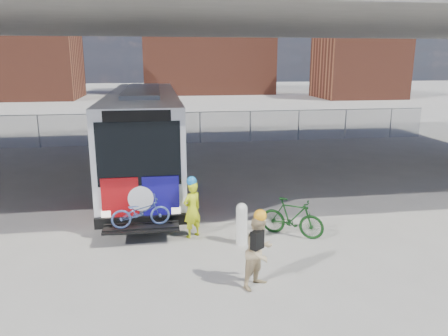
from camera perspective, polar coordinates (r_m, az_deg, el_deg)
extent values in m
plane|color=#9E9991|center=(14.19, -2.28, -5.77)|extent=(160.00, 160.00, 0.00)
cube|color=silver|center=(17.88, -10.36, 4.62)|extent=(2.55, 12.00, 3.20)
cube|color=black|center=(18.29, -10.41, 6.85)|extent=(2.61, 11.00, 1.28)
cube|color=black|center=(11.96, -11.08, 1.84)|extent=(2.24, 0.12, 1.76)
cube|color=black|center=(11.80, -11.31, 6.71)|extent=(1.78, 0.12, 0.30)
cube|color=black|center=(12.40, -10.68, -6.79)|extent=(2.55, 0.20, 0.30)
cube|color=#A00C10|center=(12.25, -13.39, -3.98)|extent=(1.00, 0.08, 1.20)
cube|color=navy|center=(12.20, -8.23, -3.80)|extent=(1.00, 0.08, 1.20)
cylinder|color=silver|center=(12.19, -10.82, -3.92)|extent=(0.70, 0.06, 0.70)
cube|color=gray|center=(17.69, -10.60, 9.96)|extent=(1.28, 7.20, 0.14)
cube|color=black|center=(11.93, -10.75, -7.64)|extent=(2.00, 0.70, 0.06)
cylinder|color=black|center=(14.03, -15.23, -4.36)|extent=(0.30, 1.00, 1.00)
cylinder|color=black|center=(13.94, -5.75, -4.03)|extent=(0.30, 1.00, 1.00)
cylinder|color=black|center=(22.33, -12.92, 2.56)|extent=(0.30, 1.00, 1.00)
cylinder|color=black|center=(22.27, -6.98, 2.79)|extent=(0.30, 1.00, 1.00)
cube|color=#A00C10|center=(14.40, -15.78, -0.60)|extent=(0.06, 2.60, 1.70)
cube|color=navy|center=(15.94, -15.13, 0.84)|extent=(0.06, 1.40, 1.70)
cube|color=#A00C10|center=(14.30, -5.36, -0.22)|extent=(0.06, 2.60, 1.70)
cube|color=navy|center=(15.86, -5.72, 1.19)|extent=(0.06, 1.40, 1.70)
imported|color=#455D98|center=(11.78, -10.85, -5.67)|extent=(1.61, 0.79, 0.81)
cube|color=#605E59|center=(17.44, -4.11, 20.40)|extent=(40.00, 16.00, 1.50)
cylinder|color=gray|center=(26.39, -23.05, 4.41)|extent=(0.06, 0.06, 1.80)
cylinder|color=gray|center=(25.69, -14.35, 4.86)|extent=(0.06, 0.06, 1.80)
cylinder|color=gray|center=(25.61, -5.38, 5.20)|extent=(0.06, 0.06, 1.80)
cylinder|color=gray|center=(26.15, 3.43, 5.42)|extent=(0.06, 0.06, 1.80)
cylinder|color=gray|center=(27.27, 11.72, 5.51)|extent=(0.06, 0.06, 1.80)
cylinder|color=gray|center=(28.91, 19.21, 5.49)|extent=(0.06, 0.06, 1.80)
plane|color=gray|center=(25.61, -5.38, 5.20)|extent=(30.00, 0.00, 30.00)
cube|color=gray|center=(25.49, -5.43, 7.25)|extent=(30.00, 0.05, 0.04)
cube|color=brown|center=(60.57, -25.29, 12.92)|extent=(14.00, 10.00, 10.00)
cube|color=brown|center=(65.71, -2.32, 15.07)|extent=(18.00, 12.00, 12.00)
cube|color=brown|center=(59.06, 17.21, 12.65)|extent=(10.00, 8.00, 8.00)
cylinder|color=brown|center=(70.43, 4.23, 20.28)|extent=(2.20, 2.20, 25.00)
cylinder|color=beige|center=(11.69, 2.31, -7.61)|extent=(0.30, 0.30, 0.99)
sphere|color=beige|center=(11.52, 2.33, -5.31)|extent=(0.30, 0.30, 0.30)
imported|color=#D0E017|center=(12.07, -4.19, -5.44)|extent=(0.69, 0.64, 1.58)
sphere|color=#1B85E8|center=(11.82, -4.26, -1.73)|extent=(0.27, 0.27, 0.27)
imported|color=tan|center=(9.53, 4.65, -10.87)|extent=(0.99, 0.96, 1.60)
sphere|color=#FEA61A|center=(9.21, 4.75, -6.23)|extent=(0.28, 0.28, 0.28)
cube|color=black|center=(9.22, 4.37, -9.35)|extent=(0.32, 0.30, 0.40)
imported|color=#133B14|center=(12.31, 8.89, -6.41)|extent=(1.77, 1.44, 1.08)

